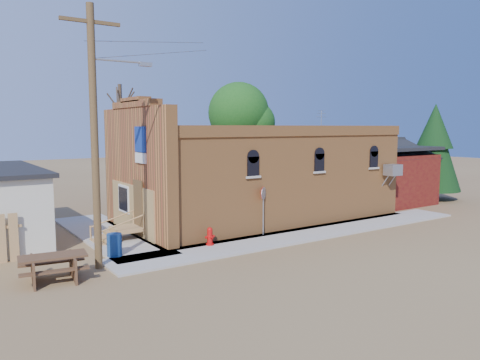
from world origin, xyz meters
TOP-DOWN VIEW (x-y plane):
  - ground at (0.00, 0.00)m, footprint 120.00×120.00m
  - sidewalk_south at (1.50, 0.90)m, footprint 19.00×2.20m
  - sidewalk_west at (-6.30, 6.00)m, footprint 2.60×10.00m
  - brick_bar at (1.64, 5.49)m, footprint 16.40×7.97m
  - red_shed at (11.50, 5.50)m, footprint 5.40×6.40m
  - utility_pole at (-8.14, 1.20)m, footprint 3.12×0.26m
  - tree_bare_near at (-3.00, 13.00)m, footprint 2.80×2.80m
  - tree_leafy at (6.00, 13.50)m, footprint 4.40×4.40m
  - evergreen_tree at (15.50, 4.00)m, footprint 3.60×3.60m
  - fire_hydrant at (-3.48, 1.55)m, footprint 0.42×0.40m
  - stop_sign at (-0.55, 1.80)m, footprint 0.50×0.40m
  - trash_barrel at (-7.30, 2.16)m, footprint 0.72×0.72m
  - picnic_table at (-9.84, 0.63)m, footprint 2.24×1.80m

SIDE VIEW (x-z plane):
  - ground at x=0.00m, z-range 0.00..0.00m
  - sidewalk_south at x=1.50m, z-range 0.00..0.08m
  - sidewalk_west at x=-6.30m, z-range 0.00..0.08m
  - fire_hydrant at x=-3.48m, z-range 0.07..0.82m
  - trash_barrel at x=-7.30m, z-range 0.08..0.94m
  - picnic_table at x=-9.84m, z-range 0.13..0.99m
  - stop_sign at x=-0.55m, z-range 0.67..2.85m
  - red_shed at x=11.50m, z-range 0.12..4.42m
  - brick_bar at x=1.64m, z-range -0.81..5.49m
  - evergreen_tree at x=15.50m, z-range 0.46..6.96m
  - utility_pole at x=-8.14m, z-range 0.27..9.27m
  - tree_leafy at x=6.00m, z-range 1.86..10.01m
  - tree_bare_near at x=-3.00m, z-range 2.14..9.79m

